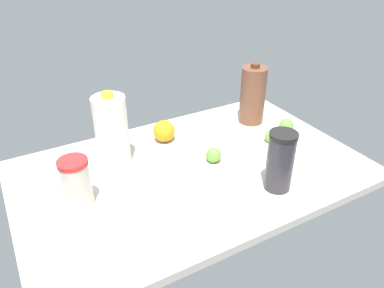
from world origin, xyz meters
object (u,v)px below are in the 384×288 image
at_px(shaker_bottle, 280,161).
at_px(orange_beside_bowl, 163,131).
at_px(lime_far_back, 214,155).
at_px(lime_near_front, 286,126).
at_px(milk_jug, 112,131).
at_px(chocolate_milk_jug, 253,95).
at_px(lime_by_jug, 271,136).
at_px(mixing_bowl, 171,170).
at_px(tumbler_cup, 77,184).

distance_m(shaker_bottle, orange_beside_bowl, 0.50).
bearing_deg(lime_far_back, lime_near_front, -173.41).
bearing_deg(milk_jug, lime_far_back, 150.64).
relative_size(shaker_bottle, lime_far_back, 3.66).
xyz_separation_m(chocolate_milk_jug, shaker_bottle, (0.21, 0.42, -0.02)).
relative_size(chocolate_milk_jug, milk_jug, 0.96).
relative_size(orange_beside_bowl, lime_by_jug, 1.70).
xyz_separation_m(lime_far_back, lime_by_jug, (-0.27, -0.01, -0.00)).
bearing_deg(mixing_bowl, lime_far_back, -176.66).
bearing_deg(shaker_bottle, mixing_bowl, -38.04).
bearing_deg(tumbler_cup, shaker_bottle, 158.82).
relative_size(mixing_bowl, lime_far_back, 2.75).
bearing_deg(lime_far_back, mixing_bowl, 3.34).
distance_m(chocolate_milk_jug, milk_jug, 0.62).
bearing_deg(lime_by_jug, shaker_bottle, 54.04).
relative_size(chocolate_milk_jug, lime_by_jug, 5.18).
bearing_deg(lime_far_back, tumbler_cup, 0.09).
height_order(lime_far_back, lime_by_jug, lime_far_back).
relative_size(milk_jug, lime_by_jug, 5.41).
distance_m(shaker_bottle, mixing_bowl, 0.36).
bearing_deg(tumbler_cup, lime_by_jug, -179.01).
height_order(chocolate_milk_jug, lime_near_front, chocolate_milk_jug).
xyz_separation_m(tumbler_cup, milk_jug, (-0.17, -0.18, 0.05)).
distance_m(orange_beside_bowl, lime_by_jug, 0.43).
bearing_deg(lime_near_front, chocolate_milk_jug, -66.74).
distance_m(chocolate_milk_jug, lime_by_jug, 0.21).
bearing_deg(lime_by_jug, tumbler_cup, 0.99).
bearing_deg(shaker_bottle, tumbler_cup, -21.18).
height_order(milk_jug, orange_beside_bowl, milk_jug).
bearing_deg(mixing_bowl, milk_jug, -54.27).
bearing_deg(chocolate_milk_jug, tumbler_cup, 13.86).
height_order(shaker_bottle, orange_beside_bowl, shaker_bottle).
xyz_separation_m(milk_jug, lime_by_jug, (-0.59, 0.16, -0.10)).
distance_m(chocolate_milk_jug, tumbler_cup, 0.82).
height_order(milk_jug, mixing_bowl, milk_jug).
distance_m(chocolate_milk_jug, lime_near_front, 0.19).
height_order(shaker_bottle, lime_far_back, shaker_bottle).
xyz_separation_m(shaker_bottle, mixing_bowl, (0.28, -0.22, -0.07)).
bearing_deg(lime_near_front, orange_beside_bowl, -21.34).
relative_size(milk_jug, orange_beside_bowl, 3.18).
xyz_separation_m(milk_jug, shaker_bottle, (-0.41, 0.40, -0.03)).
xyz_separation_m(milk_jug, lime_far_back, (-0.31, 0.18, -0.10)).
xyz_separation_m(shaker_bottle, lime_by_jug, (-0.17, -0.24, -0.08)).
bearing_deg(orange_beside_bowl, mixing_bowl, 70.38).
bearing_deg(lime_by_jug, milk_jug, -15.55).
relative_size(tumbler_cup, lime_far_back, 2.90).
bearing_deg(lime_far_back, lime_by_jug, -177.40).
height_order(shaker_bottle, mixing_bowl, shaker_bottle).
relative_size(orange_beside_bowl, lime_near_front, 1.44).
height_order(chocolate_milk_jug, lime_far_back, chocolate_milk_jug).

